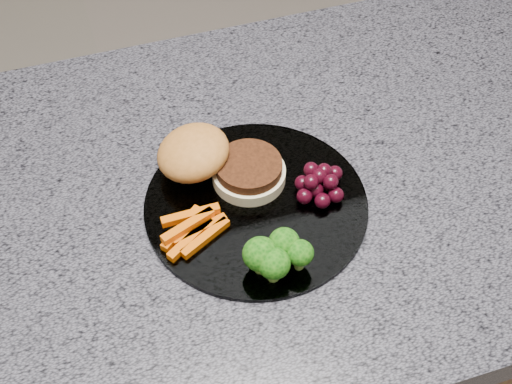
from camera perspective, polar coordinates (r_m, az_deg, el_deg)
island_cabinet at (r=1.24m, az=-4.43°, el=-14.67°), size 1.20×0.60×0.86m
countertop at (r=0.85m, az=-6.23°, el=-1.75°), size 1.20×0.60×0.04m
plate at (r=0.83m, az=0.00°, el=-1.02°), size 0.26×0.26×0.01m
burger at (r=0.84m, az=-3.45°, el=2.42°), size 0.17×0.15×0.05m
carrot_sticks at (r=0.80m, az=-5.13°, el=-2.93°), size 0.08×0.07×0.02m
broccoli at (r=0.75m, az=1.60°, el=-5.00°), size 0.08×0.06×0.05m
grape_bunch at (r=0.83m, az=5.14°, el=0.72°), size 0.07×0.06×0.03m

